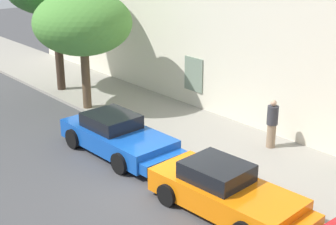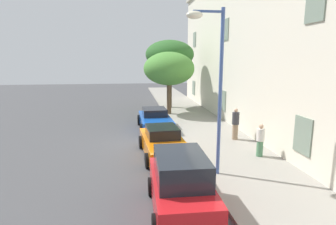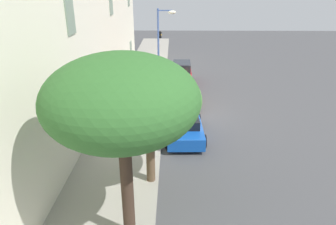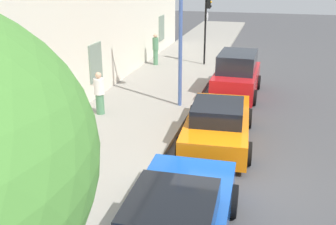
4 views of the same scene
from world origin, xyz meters
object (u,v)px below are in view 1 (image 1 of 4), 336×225
object	(u,v)px
sportscar_yellow_flank	(229,194)
tree_near_kerb	(83,23)
sportscar_red_lead	(120,137)
pedestrian_bystander	(272,123)

from	to	relation	value
sportscar_yellow_flank	tree_near_kerb	bearing A→B (deg)	170.63
sportscar_red_lead	pedestrian_bystander	size ratio (longest dim) A/B	2.78
tree_near_kerb	pedestrian_bystander	distance (m)	8.93
sportscar_yellow_flank	tree_near_kerb	world-z (taller)	tree_near_kerb
sportscar_yellow_flank	tree_near_kerb	distance (m)	10.61
pedestrian_bystander	sportscar_red_lead	bearing A→B (deg)	-128.31
sportscar_red_lead	tree_near_kerb	distance (m)	5.92
sportscar_red_lead	tree_near_kerb	world-z (taller)	tree_near_kerb
sportscar_yellow_flank	pedestrian_bystander	size ratio (longest dim) A/B	2.75
sportscar_yellow_flank	pedestrian_bystander	xyz separation A→B (m)	(-1.91, 4.31, 0.45)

